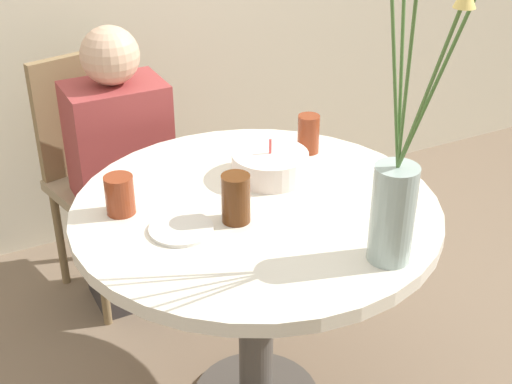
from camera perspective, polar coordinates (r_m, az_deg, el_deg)
dining_table at (r=2.05m, az=-0.00°, el=-4.33°), size 1.03×1.03×0.75m
chair_near_front at (r=2.77m, az=-12.31°, el=2.35°), size 0.48×0.48×0.93m
birthday_cake at (r=2.11m, az=1.14°, el=2.19°), size 0.23×0.23×0.12m
flower_vase at (r=1.65m, az=11.46°, el=1.76°), size 0.16×0.28×0.80m
side_plate at (r=1.87m, az=-6.01°, el=-2.96°), size 0.17×0.17×0.01m
drink_glass_0 at (r=2.26m, az=4.22°, el=4.66°), size 0.07×0.07×0.12m
drink_glass_1 at (r=1.95m, az=-10.85°, el=-0.23°), size 0.08×0.08×0.11m
drink_glass_2 at (r=1.87m, az=-1.62°, el=-0.52°), size 0.08×0.08×0.14m
person_boy at (r=2.65m, az=-10.60°, el=0.83°), size 0.34×0.24×1.09m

